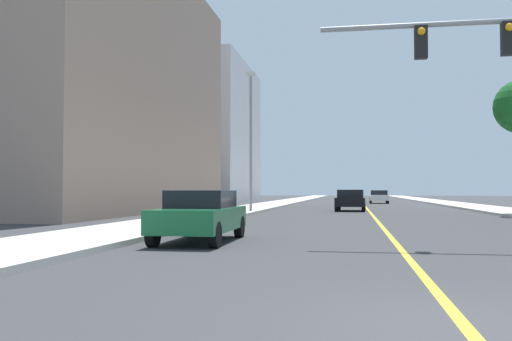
# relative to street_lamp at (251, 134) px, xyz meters

# --- Properties ---
(ground) EXTENTS (192.00, 192.00, 0.00)m
(ground) POSITION_rel_street_lamp_xyz_m (7.19, 14.72, -4.81)
(ground) COLOR #38383A
(sidewalk_left) EXTENTS (3.50, 168.00, 0.15)m
(sidewalk_left) POSITION_rel_street_lamp_xyz_m (-1.25, 14.72, -4.73)
(sidewalk_left) COLOR beige
(sidewalk_left) RESTS_ON ground
(sidewalk_right) EXTENTS (3.50, 168.00, 0.15)m
(sidewalk_right) POSITION_rel_street_lamp_xyz_m (15.62, 14.72, -4.73)
(sidewalk_right) COLOR beige
(sidewalk_right) RESTS_ON ground
(lane_marking_center) EXTENTS (0.16, 144.00, 0.01)m
(lane_marking_center) POSITION_rel_street_lamp_xyz_m (7.19, 14.72, -4.80)
(lane_marking_center) COLOR yellow
(lane_marking_center) RESTS_ON ground
(building_left_near) EXTENTS (17.40, 27.57, 16.80)m
(building_left_near) POSITION_rel_street_lamp_xyz_m (-14.26, 1.53, 3.59)
(building_left_near) COLOR gray
(building_left_near) RESTS_ON ground
(building_left_far) EXTENTS (17.41, 18.08, 15.74)m
(building_left_far) POSITION_rel_street_lamp_xyz_m (-14.27, 28.37, 3.06)
(building_left_far) COLOR silver
(building_left_far) RESTS_ON ground
(street_lamp) EXTENTS (0.56, 0.28, 8.46)m
(street_lamp) POSITION_rel_street_lamp_xyz_m (0.00, 0.00, 0.00)
(street_lamp) COLOR gray
(street_lamp) RESTS_ON sidewalk_left
(car_black) EXTENTS (2.06, 4.00, 1.43)m
(car_black) POSITION_rel_street_lamp_xyz_m (5.98, 4.61, -4.06)
(car_black) COLOR black
(car_black) RESTS_ON ground
(car_white) EXTENTS (2.04, 4.37, 1.38)m
(car_white) POSITION_rel_street_lamp_xyz_m (8.89, 26.96, -4.08)
(car_white) COLOR white
(car_white) RESTS_ON ground
(car_green) EXTENTS (1.81, 4.21, 1.39)m
(car_green) POSITION_rel_street_lamp_xyz_m (2.00, -18.59, -4.08)
(car_green) COLOR #196638
(car_green) RESTS_ON ground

